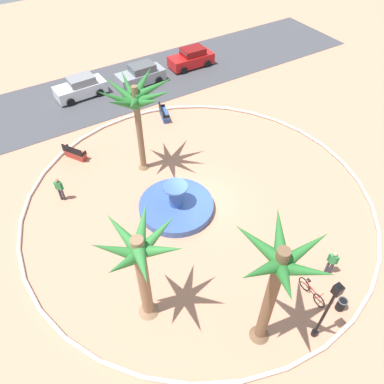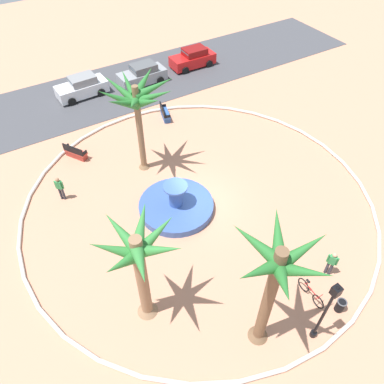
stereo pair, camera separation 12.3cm
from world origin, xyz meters
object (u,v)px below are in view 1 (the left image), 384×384
Objects in this scene: bench_east at (75,154)px; bicycle_by_lamppost at (311,292)px; fountain at (176,206)px; palm_tree_near_fountain at (136,101)px; palm_tree_by_curb at (140,259)px; palm_tree_mid_plaza at (277,276)px; person_pedestrian_stroll at (60,188)px; lamppost at (328,308)px; person_cyclist_helmet at (332,261)px; parked_car_third at (191,58)px; trash_bin at (341,304)px; parked_car_leftmost at (81,88)px; parked_car_second at (141,75)px; bench_west at (164,114)px.

bench_east is 0.94× the size of bicycle_by_lamppost.
fountain is at bearing -65.60° from bench_east.
palm_tree_near_fountain is at bearing -43.47° from bench_east.
palm_tree_by_curb is 0.86× the size of palm_tree_mid_plaza.
palm_tree_near_fountain is 13.46m from bicycle_by_lamppost.
person_pedestrian_stroll is at bearing 97.00° from palm_tree_by_curb.
lamppost is 2.54× the size of person_cyclist_helmet.
parked_car_third reaches higher than bicycle_by_lamppost.
bench_east is at bearing 114.40° from fountain.
lamppost is 2.81m from trash_bin.
fountain is 14.71m from parked_car_leftmost.
person_cyclist_helmet is 0.41× the size of parked_car_third.
palm_tree_near_fountain reaches higher than bench_east.
person_cyclist_helmet is at bearing -104.14° from parked_car_third.
palm_tree_near_fountain reaches higher than fountain.
bicycle_by_lamppost is 1.05× the size of person_cyclist_helmet.
fountain is 2.50× the size of bicycle_by_lamppost.
parked_car_second is at bearing 84.70° from bicycle_by_lamppost.
fountain is 8.24m from bench_east.
trash_bin is at bearing -81.32° from parked_car_leftmost.
bench_east is at bearing 99.88° from palm_tree_mid_plaza.
palm_tree_near_fountain reaches higher than parked_car_leftmost.
lamppost is (-2.38, -18.11, 2.10)m from bench_west.
lamppost is at bearing -97.49° from bench_west.
palm_tree_by_curb is 20.19m from parked_car_leftmost.
palm_tree_by_curb reaches higher than person_pedestrian_stroll.
bench_east is (0.84, 12.32, -3.80)m from palm_tree_by_curb.
palm_tree_near_fountain is at bearing -115.43° from parked_car_second.
palm_tree_near_fountain is 14.71m from parked_car_third.
bicycle_by_lamppost is 1.85m from person_cyclist_helmet.
bench_west is at bearing 65.70° from fountain.
parked_car_leftmost is at bearing 94.19° from lamppost.
trash_bin is at bearing -120.06° from person_cyclist_helmet.
palm_tree_by_curb is 21.11m from parked_car_second.
person_cyclist_helmet is 22.73m from parked_car_third.
palm_tree_by_curb is 5.13m from palm_tree_mid_plaza.
palm_tree_mid_plaza reaches higher than fountain.
person_cyclist_helmet is at bearing -60.58° from fountain.
palm_tree_by_curb is 9.60m from trash_bin.
palm_tree_mid_plaza is 1.62× the size of parked_car_leftmost.
palm_tree_by_curb is at bearing -93.91° from bench_east.
lamppost reaches higher than bench_east.
parked_car_leftmost is at bearing 91.31° from fountain.
palm_tree_mid_plaza reaches higher than bicycle_by_lamppost.
parked_car_second is at bearing 89.04° from person_cyclist_helmet.
parked_car_third is (9.83, 10.14, -4.13)m from palm_tree_near_fountain.
palm_tree_by_curb is 16.01m from bench_west.
bench_east is 0.40× the size of parked_car_leftmost.
palm_tree_near_fountain reaches higher than trash_bin.
parked_car_second is 1.00× the size of parked_car_third.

